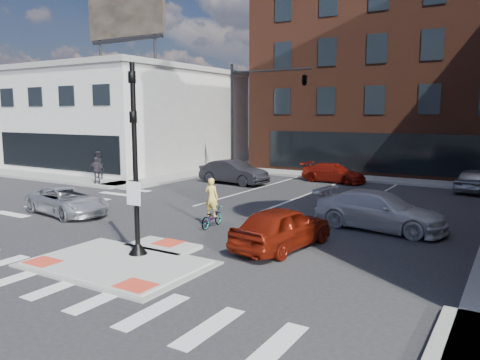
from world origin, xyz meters
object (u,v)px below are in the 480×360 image
Objects in this scene: bg_car_red at (334,173)px; cyclist at (212,211)px; bg_car_silver at (474,180)px; pedestrian_b at (96,170)px; red_sedan at (282,227)px; white_pickup at (380,211)px; silver_suv at (67,201)px; bg_car_dark at (233,172)px; pedestrian_a at (99,165)px.

cyclist is (0.14, -14.54, 0.05)m from bg_car_red.
bg_car_silver reaches higher than bg_car_red.
bg_car_silver is 2.41× the size of pedestrian_b.
red_sedan is 4.90m from white_pickup.
bg_car_silver is at bearing -5.01° from pedestrian_b.
white_pickup is at bearing -36.46° from pedestrian_b.
bg_car_silver is (2.39, 11.81, -0.05)m from white_pickup.
silver_suv is 1.03× the size of red_sedan.
white_pickup is at bearing -107.85° from red_sedan.
cyclist is 1.19× the size of pedestrian_b.
white_pickup is 12.05m from bg_car_silver.
bg_car_dark reaches higher than bg_car_red.
silver_suv is 2.21× the size of cyclist.
red_sedan is 2.29× the size of pedestrian_a.
white_pickup is at bearing -116.07° from bg_car_dark.
silver_suv is 17.35m from bg_car_red.
bg_car_silver is (15.28, 16.42, 0.08)m from silver_suv.
white_pickup reaches higher than bg_car_silver.
pedestrian_b is at bearing 89.95° from white_pickup.
bg_car_dark is 11.83m from cyclist.
bg_car_red is at bearing -46.38° from bg_car_dark.
red_sedan reaches higher than silver_suv.
pedestrian_b is at bearing 48.78° from silver_suv.
red_sedan is at bearing 157.46° from cyclist.
bg_car_silver is 0.95× the size of bg_car_red.
red_sedan is at bearing -51.73° from pedestrian_b.
red_sedan is at bearing -16.79° from pedestrian_a.
silver_suv is 11.97m from bg_car_dark.
bg_car_dark is at bearing 24.34° from bg_car_silver.
pedestrian_a reaches higher than bg_car_red.
white_pickup is at bearing 84.64° from bg_car_silver.
pedestrian_a is at bearing 126.03° from bg_car_red.
pedestrian_a is at bearing 25.98° from bg_car_silver.
pedestrian_a reaches higher than bg_car_silver.
bg_car_silver is 17.15m from cyclist.
pedestrian_a is at bearing 85.95° from white_pickup.
cyclist reaches higher than bg_car_red.
bg_car_dark is 9.33m from pedestrian_a.
bg_car_dark is 1.08× the size of bg_car_red.
white_pickup is 1.19× the size of bg_car_red.
bg_car_dark is (1.50, 11.88, 0.16)m from silver_suv.
pedestrian_b reaches higher than silver_suv.
silver_suv is 13.69m from white_pickup.
cyclist reaches higher than pedestrian_b.
cyclist is at bearing 125.06° from white_pickup.
bg_car_dark is at bearing 30.07° from pedestrian_a.
cyclist is at bearing 67.23° from bg_car_silver.
pedestrian_b is (-7.07, -5.17, 0.23)m from bg_car_dark.
silver_suv is at bearing 179.25° from bg_car_dark.
pedestrian_b is (-5.57, 6.71, 0.38)m from silver_suv.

